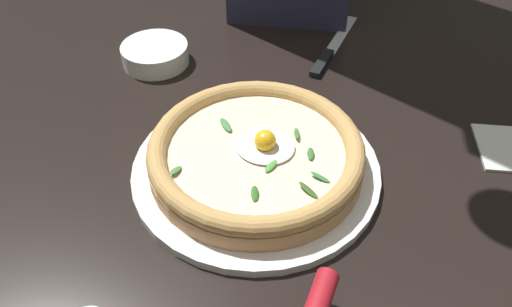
{
  "coord_description": "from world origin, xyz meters",
  "views": [
    {
      "loc": [
        -0.14,
        0.44,
        0.44
      ],
      "look_at": [
        0.03,
        0.04,
        0.03
      ],
      "focal_mm": 34.44,
      "sensor_mm": 36.0,
      "label": 1
    }
  ],
  "objects": [
    {
      "name": "ground_plane",
      "position": [
        0.0,
        0.0,
        -0.01
      ],
      "size": [
        2.4,
        2.4,
        0.03
      ],
      "primitive_type": "cube",
      "color": "black",
      "rests_on": "ground"
    },
    {
      "name": "pizza",
      "position": [
        0.03,
        0.04,
        0.03
      ],
      "size": [
        0.26,
        0.26,
        0.05
      ],
      "color": "tan",
      "rests_on": "pizza_plate"
    },
    {
      "name": "pizza_plate",
      "position": [
        0.03,
        0.04,
        0.01
      ],
      "size": [
        0.31,
        0.31,
        0.01
      ],
      "primitive_type": "cylinder",
      "color": "white",
      "rests_on": "ground"
    },
    {
      "name": "side_bowl",
      "position": [
        0.28,
        -0.13,
        0.02
      ],
      "size": [
        0.11,
        0.11,
        0.03
      ],
      "primitive_type": "cylinder",
      "color": "white",
      "rests_on": "ground"
    },
    {
      "name": "table_knife",
      "position": [
        0.03,
        -0.26,
        0.0
      ],
      "size": [
        0.02,
        0.22,
        0.01
      ],
      "color": "silver",
      "rests_on": "ground"
    }
  ]
}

